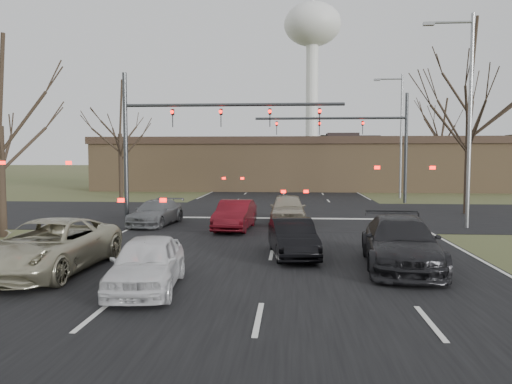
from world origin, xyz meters
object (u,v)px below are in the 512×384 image
streetlight_right_near (466,110)px  car_black_hatch (293,238)px  car_grey_ahead (156,213)px  car_silver_suv (48,246)px  water_tower (312,34)px  car_charcoal_sedan (401,243)px  car_red_ahead (235,215)px  streetlight_right_far (399,129)px  car_silver_ahead (288,209)px  car_white_sedan (147,263)px  building (304,164)px  mast_arm_far (367,134)px  mast_arm_near (184,126)px

streetlight_right_near → car_black_hatch: (-8.09, -7.30, -4.95)m
car_black_hatch → car_grey_ahead: (-6.75, 7.31, -0.02)m
car_silver_suv → streetlight_right_near: bearing=36.5°
car_silver_suv → water_tower: bearing=86.9°
car_charcoal_sedan → car_red_ahead: bearing=133.0°
streetlight_right_far → car_grey_ahead: streetlight_right_far is taller
car_silver_suv → car_red_ahead: car_silver_suv is taller
water_tower → streetlight_right_far: water_tower is taller
streetlight_right_near → car_silver_ahead: bearing=172.2°
car_white_sedan → building: bearing=77.4°
car_charcoal_sedan → mast_arm_far: bearing=89.2°
mast_arm_near → streetlight_right_far: (14.55, 14.00, 0.51)m
water_tower → mast_arm_far: (0.18, -97.00, -30.45)m
building → mast_arm_near: (-7.23, -25.00, 2.41)m
streetlight_right_near → car_silver_ahead: (-8.32, 1.14, -4.84)m
water_tower → car_silver_ahead: 114.39m
water_tower → car_grey_ahead: (-12.02, -109.99, -34.85)m
car_black_hatch → water_tower: bearing=79.7°
mast_arm_near → car_silver_suv: 13.90m
streetlight_right_near → car_silver_ahead: size_ratio=2.28×
water_tower → car_charcoal_sedan: water_tower is taller
streetlight_right_near → car_charcoal_sedan: streetlight_right_near is taller
streetlight_right_near → car_grey_ahead: size_ratio=2.34×
car_charcoal_sedan → car_red_ahead: car_charcoal_sedan is taller
water_tower → streetlight_right_near: 114.02m
mast_arm_far → streetlight_right_near: bearing=-78.5°
streetlight_right_near → car_white_sedan: bearing=-135.0°
mast_arm_far → car_silver_suv: (-12.60, -23.16, -4.24)m
car_black_hatch → car_red_ahead: 6.61m
car_charcoal_sedan → car_grey_ahead: (-10.03, 8.85, -0.15)m
car_black_hatch → car_red_ahead: car_red_ahead is taller
mast_arm_far → car_silver_suv: 26.71m
car_silver_suv → car_charcoal_sedan: (10.42, 1.33, -0.00)m
streetlight_right_far → car_grey_ahead: bearing=-132.1°
streetlight_right_near → car_black_hatch: bearing=-138.0°
car_silver_suv → car_charcoal_sedan: size_ratio=1.05×
car_black_hatch → car_grey_ahead: bearing=125.0°
streetlight_right_far → car_white_sedan: 31.71m
building → car_silver_ahead: bearing=-93.2°
building → streetlight_right_far: size_ratio=4.24×
streetlight_right_far → car_white_sedan: streetlight_right_far is taller
streetlight_right_far → car_silver_ahead: 18.78m
mast_arm_near → building: bearing=73.9°
mast_arm_far → car_silver_suv: bearing=-118.6°
car_white_sedan → car_charcoal_sedan: car_charcoal_sedan is taller
car_white_sedan → car_grey_ahead: car_white_sedan is taller
mast_arm_far → car_grey_ahead: mast_arm_far is taller
car_white_sedan → car_black_hatch: bearing=45.0°
car_white_sedan → water_tower: bearing=80.4°
mast_arm_near → streetlight_right_far: bearing=43.9°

